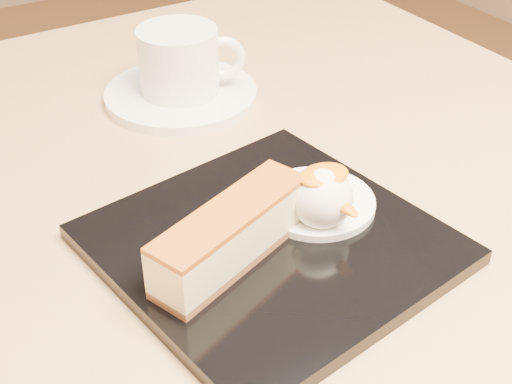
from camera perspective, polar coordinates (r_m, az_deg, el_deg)
table at (r=0.68m, az=-2.89°, el=-10.97°), size 0.80×0.80×0.72m
dessert_plate at (r=0.51m, az=1.17°, el=-4.20°), size 0.25×0.25×0.01m
cheesecake at (r=0.48m, az=-2.00°, el=-3.43°), size 0.13×0.08×0.04m
cream_smear at (r=0.54m, az=4.80°, el=-0.83°), size 0.09×0.09×0.01m
ice_cream_scoop at (r=0.51m, az=5.30°, el=-0.47°), size 0.05×0.05×0.05m
mango_sauce at (r=0.50m, az=5.45°, el=1.35°), size 0.04×0.03×0.01m
mint_sprig at (r=0.54m, az=0.78°, el=-0.15°), size 0.03×0.02×0.00m
saucer at (r=0.71m, az=-6.02°, el=7.77°), size 0.15×0.15×0.01m
coffee_cup at (r=0.70m, az=-6.05°, el=10.52°), size 0.10×0.08×0.06m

